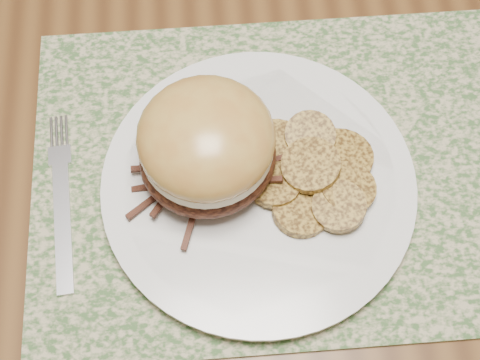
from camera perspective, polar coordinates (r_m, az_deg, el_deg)
name	(u,v)px	position (r m, az deg, el deg)	size (l,w,h in m)	color
ground	(226,320)	(1.33, -1.16, -11.90)	(3.50, 3.50, 0.00)	brown
dining_table	(215,170)	(0.70, -2.17, 0.90)	(1.50, 0.90, 0.75)	brown
placemat	(281,169)	(0.61, 3.54, 0.93)	(0.45, 0.33, 0.00)	#3C5D2F
dinner_plate	(258,185)	(0.59, 1.59, -0.46)	(0.26, 0.26, 0.02)	silver
pork_sandwich	(207,146)	(0.55, -2.85, 2.91)	(0.15, 0.14, 0.09)	black
roasted_potatoes	(312,172)	(0.58, 6.18, 0.67)	(0.13, 0.13, 0.03)	olive
fork	(62,199)	(0.61, -14.96, -1.59)	(0.03, 0.17, 0.00)	silver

